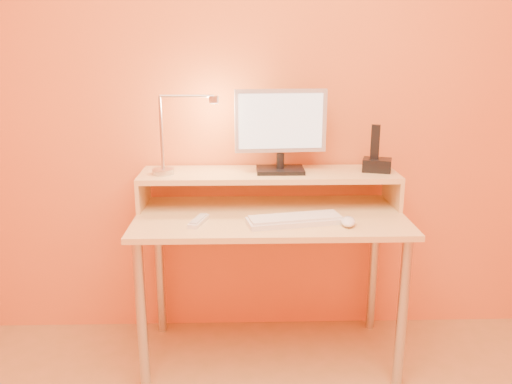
{
  "coord_description": "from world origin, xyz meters",
  "views": [
    {
      "loc": [
        -0.12,
        -1.04,
        1.44
      ],
      "look_at": [
        -0.07,
        1.13,
        0.84
      ],
      "focal_mm": 36.5,
      "sensor_mm": 36.0,
      "label": 1
    }
  ],
  "objects_px": {
    "lamp_base": "(163,171)",
    "phone_dock": "(377,165)",
    "monitor_panel": "(281,121)",
    "mouse": "(348,222)",
    "keyboard": "(295,221)",
    "remote_control": "(199,221)"
  },
  "relations": [
    {
      "from": "lamp_base",
      "to": "phone_dock",
      "type": "bearing_deg",
      "value": 1.72
    },
    {
      "from": "monitor_panel",
      "to": "mouse",
      "type": "height_order",
      "value": "monitor_panel"
    },
    {
      "from": "keyboard",
      "to": "remote_control",
      "type": "distance_m",
      "value": 0.41
    },
    {
      "from": "lamp_base",
      "to": "phone_dock",
      "type": "relative_size",
      "value": 0.77
    },
    {
      "from": "monitor_panel",
      "to": "phone_dock",
      "type": "bearing_deg",
      "value": -5.22
    },
    {
      "from": "mouse",
      "to": "lamp_base",
      "type": "bearing_deg",
      "value": 171.66
    },
    {
      "from": "mouse",
      "to": "remote_control",
      "type": "bearing_deg",
      "value": -173.26
    },
    {
      "from": "monitor_panel",
      "to": "remote_control",
      "type": "xyz_separation_m",
      "value": [
        -0.36,
        -0.28,
        -0.39
      ]
    },
    {
      "from": "lamp_base",
      "to": "keyboard",
      "type": "xyz_separation_m",
      "value": [
        0.59,
        -0.25,
        -0.16
      ]
    },
    {
      "from": "phone_dock",
      "to": "mouse",
      "type": "relative_size",
      "value": 1.23
    },
    {
      "from": "monitor_panel",
      "to": "mouse",
      "type": "distance_m",
      "value": 0.57
    },
    {
      "from": "lamp_base",
      "to": "mouse",
      "type": "relative_size",
      "value": 0.94
    },
    {
      "from": "lamp_base",
      "to": "phone_dock",
      "type": "xyz_separation_m",
      "value": [
        1.0,
        0.03,
        0.02
      ]
    },
    {
      "from": "phone_dock",
      "to": "remote_control",
      "type": "relative_size",
      "value": 0.82
    },
    {
      "from": "monitor_panel",
      "to": "lamp_base",
      "type": "relative_size",
      "value": 4.21
    },
    {
      "from": "mouse",
      "to": "remote_control",
      "type": "height_order",
      "value": "mouse"
    },
    {
      "from": "phone_dock",
      "to": "remote_control",
      "type": "bearing_deg",
      "value": -145.23
    },
    {
      "from": "monitor_panel",
      "to": "phone_dock",
      "type": "distance_m",
      "value": 0.5
    },
    {
      "from": "lamp_base",
      "to": "mouse",
      "type": "height_order",
      "value": "lamp_base"
    },
    {
      "from": "mouse",
      "to": "monitor_panel",
      "type": "bearing_deg",
      "value": 140.38
    },
    {
      "from": "lamp_base",
      "to": "phone_dock",
      "type": "distance_m",
      "value": 1.0
    },
    {
      "from": "keyboard",
      "to": "mouse",
      "type": "bearing_deg",
      "value": -21.09
    }
  ]
}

